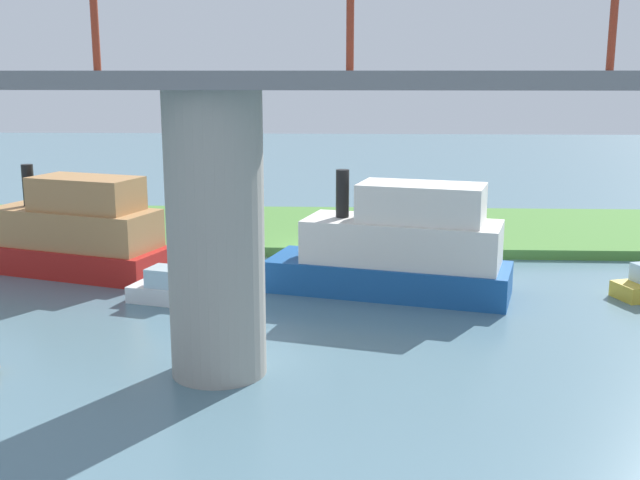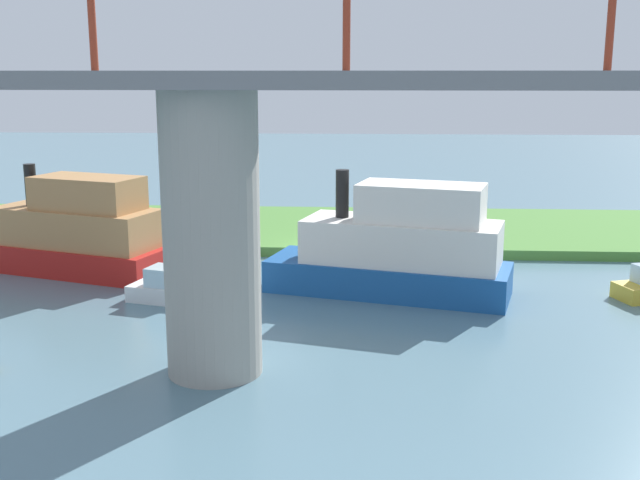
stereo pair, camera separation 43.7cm
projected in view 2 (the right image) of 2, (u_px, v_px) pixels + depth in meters
name	position (u px, v px, depth m)	size (l,w,h in m)	color
ground_plane	(332.00, 258.00, 38.42)	(160.00, 160.00, 0.00)	slate
grassy_bank	(337.00, 229.00, 44.22)	(80.00, 12.00, 0.50)	#4C8438
bridge_pylon	(212.00, 236.00, 22.91)	(2.90, 2.90, 8.61)	#9E998E
bridge_span	(207.00, 71.00, 21.91)	(55.34, 4.30, 3.25)	slate
person_on_bank	(432.00, 229.00, 39.46)	(0.44, 0.44, 1.39)	#2D334C
mooring_post	(141.00, 232.00, 39.55)	(0.20, 0.20, 1.06)	brown
motorboat_red	(396.00, 249.00, 31.85)	(10.54, 5.82, 5.12)	#195199
houseboat_blue	(74.00, 233.00, 35.40)	(10.16, 6.06, 4.93)	red
pontoon_yellow	(177.00, 290.00, 30.94)	(4.49, 2.57, 1.41)	white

